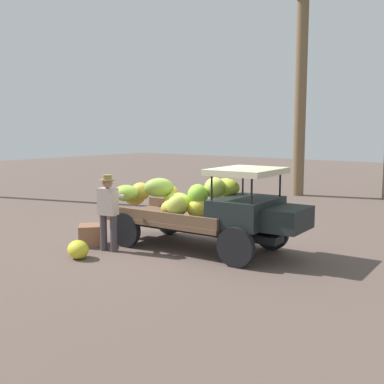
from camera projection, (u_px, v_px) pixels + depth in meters
ground_plane at (185, 243)px, 10.93m from camera, size 60.00×60.00×0.00m
truck at (208, 209)px, 10.18m from camera, size 4.54×1.97×1.83m
farmer at (108, 208)px, 10.15m from camera, size 0.53×0.49×1.65m
wooden_crate at (90, 235)px, 10.74m from camera, size 0.72×0.71×0.46m
loose_banana_bunch at (78, 249)px, 9.63m from camera, size 0.65×0.58×0.39m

